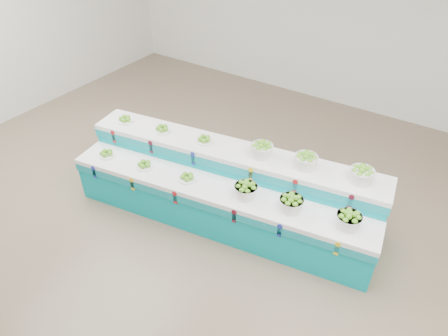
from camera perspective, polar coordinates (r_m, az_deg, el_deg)
The scene contains 15 objects.
ground at distance 5.88m, azimuth -5.48°, elevation -9.17°, with size 10.00×10.00×0.00m, color brown.
back_wall at distance 8.81m, azimuth 15.61°, elevation 21.00°, with size 10.00×10.00×0.00m, color silver.
display_stand at distance 5.80m, azimuth 0.00°, elevation -2.85°, with size 4.36×1.12×1.02m, color #059FAC, non-canonical shape.
plate_lower_left at distance 6.29m, azimuth -16.12°, elevation 2.01°, with size 0.25×0.25×0.10m, color white.
plate_lower_mid at distance 5.93m, azimuth -11.08°, elevation 0.52°, with size 0.25×0.25×0.10m, color white.
plate_lower_right at distance 5.61m, azimuth -5.19°, elevation -1.22°, with size 0.25×0.25×0.10m, color white.
basket_lower_left at distance 5.27m, azimuth 3.08°, elevation -3.10°, with size 0.30×0.30×0.22m, color silver, non-canonical shape.
basket_lower_mid at distance 5.14m, azimuth 9.38°, elevation -4.88°, with size 0.30×0.30×0.22m, color silver, non-canonical shape.
basket_lower_right at distance 5.07m, azimuth 17.03°, elevation -6.93°, with size 0.30×0.30×0.22m, color silver, non-canonical shape.
plate_upper_left at distance 6.48m, azimuth -13.66°, elevation 6.68°, with size 0.25×0.25×0.10m, color white.
plate_upper_mid at distance 6.13m, azimuth -8.61°, elevation 5.51°, with size 0.25×0.25×0.10m, color white.
plate_upper_right at distance 5.82m, azimuth -2.78°, elevation 4.09°, with size 0.25×0.25×0.10m, color white.
basket_upper_left at distance 5.50m, azimuth 5.30°, elevation 2.59°, with size 0.30×0.30×0.22m, color silver, non-canonical shape.
basket_upper_mid at distance 5.37m, azimuth 11.38°, elevation 1.04°, with size 0.30×0.30×0.22m, color silver, non-canonical shape.
basket_upper_right at distance 5.31m, azimuth 18.68°, elevation -0.85°, with size 0.30×0.30×0.22m, color silver, non-canonical shape.
Camera 1 is at (2.71, -3.08, 4.20)m, focal length 32.71 mm.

